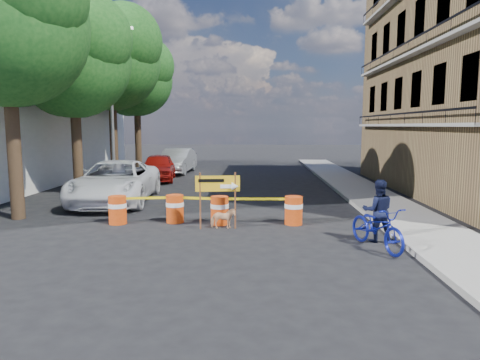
# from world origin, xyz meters

# --- Properties ---
(ground) EXTENTS (120.00, 120.00, 0.00)m
(ground) POSITION_xyz_m (0.00, 0.00, 0.00)
(ground) COLOR black
(ground) RESTS_ON ground
(sidewalk_east) EXTENTS (2.40, 40.00, 0.15)m
(sidewalk_east) POSITION_xyz_m (6.20, 6.00, 0.07)
(sidewalk_east) COLOR gray
(sidewalk_east) RESTS_ON ground
(tree_near) EXTENTS (5.46, 5.20, 9.15)m
(tree_near) POSITION_xyz_m (-6.73, 2.00, 6.36)
(tree_near) COLOR #332316
(tree_near) RESTS_ON ground
(tree_mid_a) EXTENTS (5.25, 5.00, 8.68)m
(tree_mid_a) POSITION_xyz_m (-6.74, 7.00, 6.01)
(tree_mid_a) COLOR #332316
(tree_mid_a) RESTS_ON ground
(tree_mid_b) EXTENTS (5.67, 5.40, 9.62)m
(tree_mid_b) POSITION_xyz_m (-6.73, 12.00, 6.71)
(tree_mid_b) COLOR #332316
(tree_mid_b) RESTS_ON ground
(tree_far) EXTENTS (5.04, 4.80, 8.84)m
(tree_far) POSITION_xyz_m (-6.74, 17.00, 6.22)
(tree_far) COLOR #332316
(tree_far) RESTS_ON ground
(streetlamp) EXTENTS (1.25, 0.18, 8.00)m
(streetlamp) POSITION_xyz_m (-5.93, 9.50, 4.38)
(streetlamp) COLOR gray
(streetlamp) RESTS_ON ground
(barrel_far_left) EXTENTS (0.58, 0.58, 0.90)m
(barrel_far_left) POSITION_xyz_m (-3.20, 1.37, 0.47)
(barrel_far_left) COLOR #C83B0B
(barrel_far_left) RESTS_ON ground
(barrel_mid_left) EXTENTS (0.58, 0.58, 0.90)m
(barrel_mid_left) POSITION_xyz_m (-1.41, 1.64, 0.47)
(barrel_mid_left) COLOR #C83B0B
(barrel_mid_left) RESTS_ON ground
(barrel_mid_right) EXTENTS (0.58, 0.58, 0.90)m
(barrel_mid_right) POSITION_xyz_m (0.06, 1.43, 0.47)
(barrel_mid_right) COLOR #C83B0B
(barrel_mid_right) RESTS_ON ground
(barrel_far_right) EXTENTS (0.58, 0.58, 0.90)m
(barrel_far_right) POSITION_xyz_m (2.41, 1.51, 0.47)
(barrel_far_right) COLOR #C83B0B
(barrel_far_right) RESTS_ON ground
(detour_sign) EXTENTS (1.34, 0.27, 1.73)m
(detour_sign) POSITION_xyz_m (0.22, 0.83, 1.26)
(detour_sign) COLOR #592D19
(detour_sign) RESTS_ON ground
(pedestrian) EXTENTS (0.88, 0.71, 1.70)m
(pedestrian) POSITION_xyz_m (4.50, -0.44, 0.85)
(pedestrian) COLOR black
(pedestrian) RESTS_ON ground
(bicycle) EXTENTS (1.08, 1.31, 2.13)m
(bicycle) POSITION_xyz_m (4.29, -1.14, 1.07)
(bicycle) COLOR #121B92
(bicycle) RESTS_ON ground
(dog) EXTENTS (0.78, 0.40, 0.64)m
(dog) POSITION_xyz_m (0.21, 0.85, 0.32)
(dog) COLOR #E6B384
(dog) RESTS_ON ground
(suv_white) EXTENTS (3.24, 6.28, 1.70)m
(suv_white) POSITION_xyz_m (-4.50, 5.20, 0.85)
(suv_white) COLOR white
(suv_white) RESTS_ON ground
(sedan_red) EXTENTS (2.40, 4.70, 1.53)m
(sedan_red) POSITION_xyz_m (-4.38, 12.33, 0.77)
(sedan_red) COLOR maroon
(sedan_red) RESTS_ON ground
(sedan_silver) EXTENTS (1.97, 5.02, 1.63)m
(sedan_silver) POSITION_xyz_m (-3.99, 16.16, 0.81)
(sedan_silver) COLOR #9D9FA3
(sedan_silver) RESTS_ON ground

